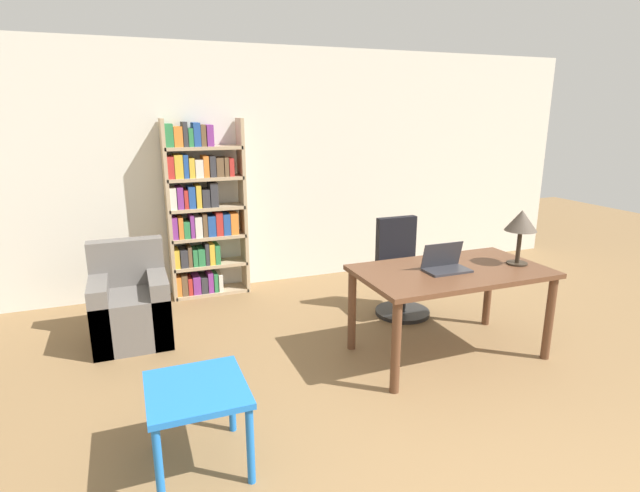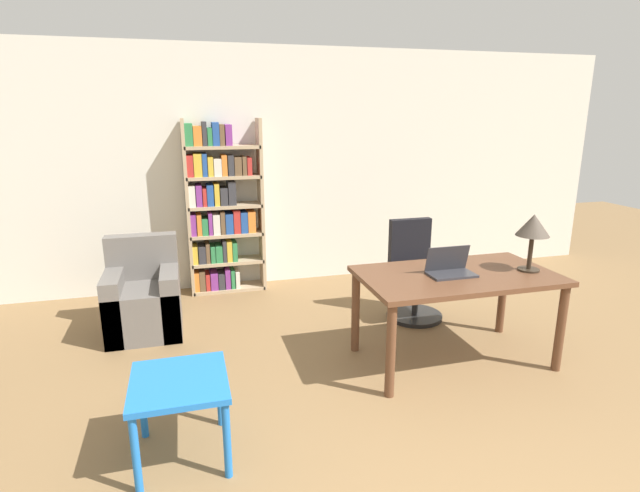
% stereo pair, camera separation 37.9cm
% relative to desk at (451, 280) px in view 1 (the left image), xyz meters
% --- Properties ---
extents(wall_back, '(8.00, 0.06, 2.70)m').
position_rel_desk_xyz_m(wall_back, '(-0.76, 2.40, 0.70)').
color(wall_back, silver).
rests_on(wall_back, ground_plane).
extents(desk, '(1.55, 0.87, 0.75)m').
position_rel_desk_xyz_m(desk, '(0.00, 0.00, 0.00)').
color(desk, brown).
rests_on(desk, ground_plane).
extents(laptop, '(0.36, 0.21, 0.22)m').
position_rel_desk_xyz_m(laptop, '(-0.07, -0.01, 0.15)').
color(laptop, '#2D2D33').
rests_on(laptop, desk).
extents(table_lamp, '(0.26, 0.26, 0.46)m').
position_rel_desk_xyz_m(table_lamp, '(0.59, -0.08, 0.45)').
color(table_lamp, '#2D2319').
rests_on(table_lamp, desk).
extents(office_chair, '(0.55, 0.55, 0.97)m').
position_rel_desk_xyz_m(office_chair, '(0.09, 0.94, -0.23)').
color(office_chair, black).
rests_on(office_chair, ground_plane).
extents(side_table_blue, '(0.55, 0.57, 0.51)m').
position_rel_desk_xyz_m(side_table_blue, '(-2.15, -0.65, -0.23)').
color(side_table_blue, blue).
rests_on(side_table_blue, ground_plane).
extents(armchair, '(0.65, 0.68, 0.87)m').
position_rel_desk_xyz_m(armchair, '(-2.47, 1.26, -0.35)').
color(armchair, '#66605B').
rests_on(armchair, ground_plane).
extents(bookshelf, '(0.84, 0.28, 1.92)m').
position_rel_desk_xyz_m(bookshelf, '(-1.68, 2.21, 0.29)').
color(bookshelf, tan).
rests_on(bookshelf, ground_plane).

